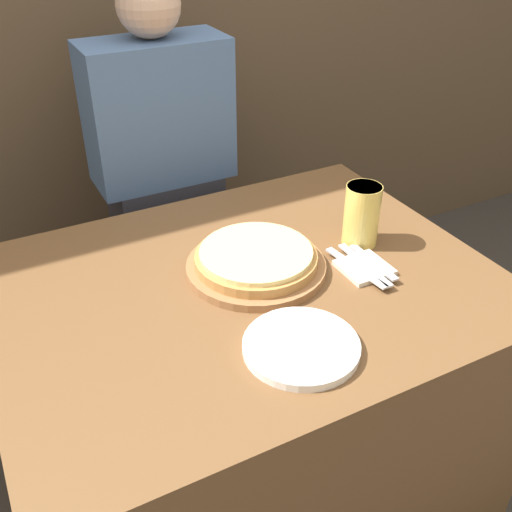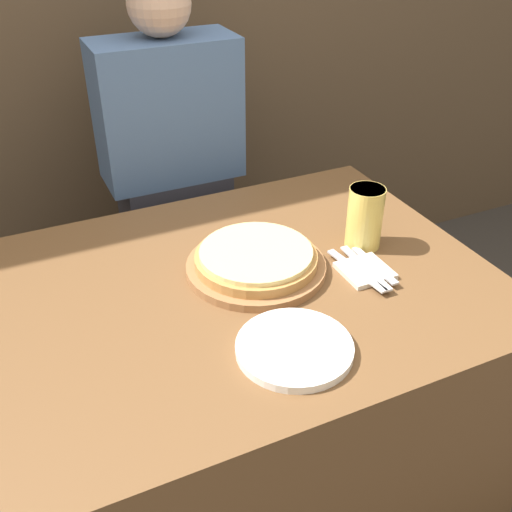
% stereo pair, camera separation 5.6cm
% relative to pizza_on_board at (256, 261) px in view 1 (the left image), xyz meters
% --- Properties ---
extents(ground_plane, '(12.00, 12.00, 0.00)m').
position_rel_pizza_on_board_xyz_m(ground_plane, '(-0.04, -0.03, -0.75)').
color(ground_plane, '#38332D').
extents(dining_table, '(1.14, 0.88, 0.73)m').
position_rel_pizza_on_board_xyz_m(dining_table, '(-0.04, -0.03, -0.39)').
color(dining_table, brown).
rests_on(dining_table, ground_plane).
extents(pizza_on_board, '(0.33, 0.33, 0.06)m').
position_rel_pizza_on_board_xyz_m(pizza_on_board, '(0.00, 0.00, 0.00)').
color(pizza_on_board, '#99663D').
rests_on(pizza_on_board, dining_table).
extents(beer_glass, '(0.09, 0.09, 0.16)m').
position_rel_pizza_on_board_xyz_m(beer_glass, '(0.29, -0.01, 0.06)').
color(beer_glass, '#E5C65B').
rests_on(beer_glass, dining_table).
extents(dinner_plate, '(0.23, 0.23, 0.02)m').
position_rel_pizza_on_board_xyz_m(dinner_plate, '(-0.05, -0.29, -0.02)').
color(dinner_plate, white).
rests_on(dinner_plate, dining_table).
extents(napkin_stack, '(0.11, 0.11, 0.01)m').
position_rel_pizza_on_board_xyz_m(napkin_stack, '(0.23, -0.12, -0.02)').
color(napkin_stack, beige).
rests_on(napkin_stack, dining_table).
extents(fork, '(0.04, 0.20, 0.00)m').
position_rel_pizza_on_board_xyz_m(fork, '(0.20, -0.12, -0.01)').
color(fork, silver).
rests_on(fork, napkin_stack).
extents(dinner_knife, '(0.02, 0.20, 0.00)m').
position_rel_pizza_on_board_xyz_m(dinner_knife, '(0.23, -0.12, -0.01)').
color(dinner_knife, silver).
rests_on(dinner_knife, napkin_stack).
extents(spoon, '(0.02, 0.17, 0.00)m').
position_rel_pizza_on_board_xyz_m(spoon, '(0.25, -0.12, -0.01)').
color(spoon, silver).
rests_on(spoon, napkin_stack).
extents(diner_person, '(0.42, 0.20, 1.30)m').
position_rel_pizza_on_board_xyz_m(diner_person, '(-0.00, 0.62, -0.12)').
color(diner_person, '#33333D').
rests_on(diner_person, ground_plane).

